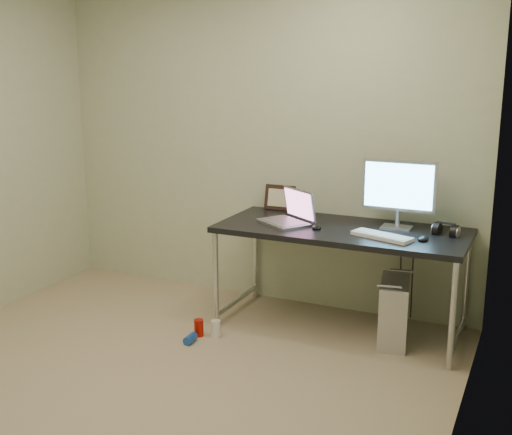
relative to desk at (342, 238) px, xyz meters
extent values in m
plane|color=tan|center=(-0.80, -1.37, -0.68)|extent=(3.50, 3.50, 0.00)
cube|color=beige|center=(-0.80, 0.38, 0.57)|extent=(3.50, 0.02, 2.50)
cube|color=beige|center=(0.95, -1.37, 0.57)|extent=(0.02, 3.50, 2.50)
cube|color=black|center=(0.00, 0.00, 0.05)|extent=(1.73, 0.76, 0.04)
cylinder|color=silver|center=(-0.82, -0.34, -0.32)|extent=(0.04, 0.04, 0.71)
cylinder|color=silver|center=(-0.82, 0.34, -0.32)|extent=(0.04, 0.04, 0.71)
cylinder|color=silver|center=(0.82, -0.34, -0.32)|extent=(0.04, 0.04, 0.71)
cylinder|color=silver|center=(0.82, 0.34, -0.32)|extent=(0.04, 0.04, 0.71)
cylinder|color=silver|center=(-0.82, 0.00, -0.60)|extent=(0.04, 0.68, 0.04)
cylinder|color=silver|center=(0.82, 0.00, -0.60)|extent=(0.04, 0.68, 0.04)
cube|color=silver|center=(0.41, -0.07, -0.46)|extent=(0.26, 0.45, 0.44)
cylinder|color=silver|center=(0.41, -0.25, -0.22)|extent=(0.16, 0.05, 0.02)
cylinder|color=silver|center=(0.41, 0.10, -0.22)|extent=(0.16, 0.05, 0.02)
cylinder|color=black|center=(0.36, 0.33, -0.28)|extent=(0.01, 0.16, 0.69)
cylinder|color=black|center=(0.45, 0.31, -0.30)|extent=(0.02, 0.11, 0.71)
cylinder|color=#AB1106|center=(-0.85, -0.55, -0.62)|extent=(0.07, 0.07, 0.12)
cylinder|color=white|center=(-0.73, -0.52, -0.62)|extent=(0.08, 0.08, 0.12)
cylinder|color=#1C4EB4|center=(-0.85, -0.68, -0.65)|extent=(0.06, 0.11, 0.06)
cube|color=silver|center=(-0.41, -0.07, 0.08)|extent=(0.43, 0.40, 0.02)
cube|color=gray|center=(-0.41, -0.07, 0.09)|extent=(0.37, 0.34, 0.00)
cube|color=#9C9DA3|center=(-0.34, 0.05, 0.20)|extent=(0.32, 0.24, 0.23)
cube|color=#72435F|center=(-0.34, 0.04, 0.20)|extent=(0.28, 0.21, 0.19)
cube|color=silver|center=(0.35, 0.14, 0.08)|extent=(0.21, 0.15, 0.01)
cylinder|color=silver|center=(0.35, 0.16, 0.14)|extent=(0.03, 0.03, 0.11)
cube|color=silver|center=(0.35, 0.15, 0.38)|extent=(0.51, 0.03, 0.35)
cube|color=#67C4FF|center=(0.35, 0.13, 0.38)|extent=(0.46, 0.01, 0.31)
cube|color=white|center=(0.32, -0.15, 0.09)|extent=(0.43, 0.25, 0.02)
ellipsoid|color=black|center=(0.58, -0.10, 0.09)|extent=(0.07, 0.11, 0.04)
ellipsoid|color=black|center=(-0.15, -0.10, 0.09)|extent=(0.08, 0.11, 0.03)
cylinder|color=black|center=(0.63, 0.10, 0.10)|extent=(0.06, 0.11, 0.10)
cylinder|color=black|center=(0.75, 0.10, 0.10)|extent=(0.06, 0.11, 0.10)
cube|color=black|center=(0.69, 0.10, 0.16)|extent=(0.13, 0.04, 0.01)
cube|color=black|center=(-0.62, 0.35, 0.17)|extent=(0.25, 0.07, 0.20)
cylinder|color=silver|center=(-0.37, 0.25, 0.12)|extent=(0.01, 0.01, 0.09)
cylinder|color=white|center=(-0.37, 0.25, 0.18)|extent=(0.05, 0.04, 0.04)
camera|label=1|loc=(1.28, -4.19, 1.18)|focal=45.00mm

